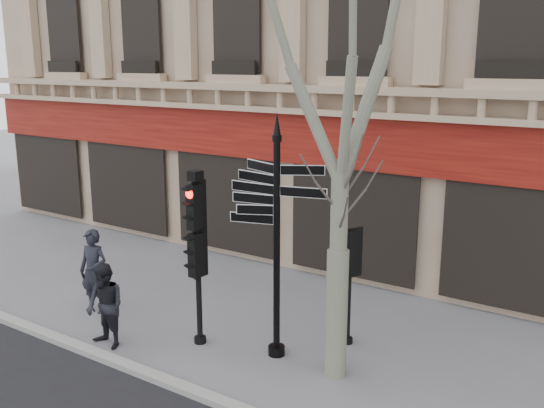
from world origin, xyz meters
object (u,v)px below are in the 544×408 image
(plane_tree, at_px, (345,6))
(fingerpost, at_px, (277,196))
(pedestrian_a, at_px, (94,271))
(traffic_signal_secondary, at_px, (349,266))
(traffic_signal_main, at_px, (197,237))
(pedestrian_b, at_px, (105,306))

(plane_tree, bearing_deg, fingerpost, 178.46)
(plane_tree, distance_m, pedestrian_a, 7.97)
(traffic_signal_secondary, xyz_separation_m, plane_tree, (0.39, -1.24, 4.72))
(fingerpost, xyz_separation_m, pedestrian_a, (-4.55, -0.51, -2.17))
(traffic_signal_main, height_order, plane_tree, plane_tree)
(traffic_signal_main, bearing_deg, traffic_signal_secondary, 34.34)
(traffic_signal_main, relative_size, traffic_signal_secondary, 1.50)
(pedestrian_a, distance_m, pedestrian_b, 1.90)
(traffic_signal_secondary, distance_m, pedestrian_a, 5.75)
(traffic_signal_main, relative_size, pedestrian_b, 2.05)
(traffic_signal_secondary, xyz_separation_m, pedestrian_b, (-3.87, -2.78, -0.77))
(traffic_signal_secondary, relative_size, pedestrian_a, 1.23)
(plane_tree, height_order, pedestrian_b, plane_tree)
(fingerpost, relative_size, pedestrian_b, 2.73)
(traffic_signal_main, height_order, pedestrian_b, traffic_signal_main)
(pedestrian_a, bearing_deg, traffic_signal_secondary, 4.76)
(pedestrian_a, height_order, pedestrian_b, pedestrian_a)
(plane_tree, xyz_separation_m, pedestrian_b, (-4.26, -1.53, -5.50))
(plane_tree, relative_size, pedestrian_a, 4.76)
(fingerpost, bearing_deg, traffic_signal_main, -170.80)
(traffic_signal_main, bearing_deg, pedestrian_a, -177.56)
(traffic_signal_secondary, distance_m, plane_tree, 4.90)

